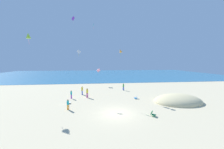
# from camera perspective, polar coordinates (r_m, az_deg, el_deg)

# --- Properties ---
(ground_plane) EXTENTS (120.00, 120.00, 0.00)m
(ground_plane) POSITION_cam_1_polar(r_m,az_deg,el_deg) (26.39, -1.13, -8.68)
(ground_plane) COLOR beige
(ocean_water) EXTENTS (120.00, 60.00, 0.05)m
(ocean_water) POSITION_cam_1_polar(r_m,az_deg,el_deg) (68.64, -4.34, 0.19)
(ocean_water) COLOR teal
(ocean_water) RESTS_ON ground_plane
(dune_mound) EXTENTS (7.87, 5.51, 2.59)m
(dune_mound) POSITION_cam_1_polar(r_m,az_deg,el_deg) (23.86, 27.45, -10.88)
(dune_mound) COLOR beige
(dune_mound) RESTS_ON ground_plane
(beach_chair_far_right) EXTENTS (0.75, 0.75, 0.64)m
(beach_chair_far_right) POSITION_cam_1_polar(r_m,az_deg,el_deg) (16.78, 17.83, -16.41)
(beach_chair_far_right) COLOR #2D9956
(beach_chair_far_right) RESTS_ON ground_plane
(beach_chair_near_camera) EXTENTS (0.69, 0.68, 0.51)m
(beach_chair_near_camera) POSITION_cam_1_polar(r_m,az_deg,el_deg) (23.34, 10.81, -10.11)
(beach_chair_near_camera) COLOR #2370B2
(beach_chair_near_camera) RESTS_ON ground_plane
(beach_chair_far_left) EXTENTS (0.74, 0.66, 0.54)m
(beach_chair_far_left) POSITION_cam_1_polar(r_m,az_deg,el_deg) (21.56, -19.14, -11.63)
(beach_chair_far_left) COLOR white
(beach_chair_far_left) RESTS_ON ground_plane
(person_0) EXTENTS (0.42, 0.42, 1.71)m
(person_0) POSITION_cam_1_polar(r_m,az_deg,el_deg) (26.22, -13.25, -6.71)
(person_0) COLOR blue
(person_0) RESTS_ON ground_plane
(person_1) EXTENTS (0.44, 0.44, 1.73)m
(person_1) POSITION_cam_1_polar(r_m,az_deg,el_deg) (23.88, -11.07, -7.85)
(person_1) COLOR #D8599E
(person_1) RESTS_ON ground_plane
(person_2) EXTENTS (0.42, 0.42, 1.48)m
(person_2) POSITION_cam_1_polar(r_m,az_deg,el_deg) (24.01, -17.81, -8.29)
(person_2) COLOR purple
(person_2) RESTS_ON ground_plane
(person_3) EXTENTS (0.30, 0.30, 1.45)m
(person_3) POSITION_cam_1_polar(r_m,az_deg,el_deg) (18.81, -19.17, -12.30)
(person_3) COLOR orange
(person_3) RESTS_ON ground_plane
(person_4) EXTENTS (0.37, 0.37, 1.63)m
(person_4) POSITION_cam_1_polar(r_m,az_deg,el_deg) (29.48, 5.15, -5.31)
(person_4) COLOR blue
(person_4) RESTS_ON ground_plane
(kite_teal) EXTENTS (0.29, 0.79, 1.23)m
(kite_teal) POSITION_cam_1_polar(r_m,az_deg,el_deg) (30.88, -8.37, 21.04)
(kite_teal) COLOR #1EADAD
(kite_purple) EXTENTS (0.79, 0.68, 1.54)m
(kite_purple) POSITION_cam_1_polar(r_m,az_deg,el_deg) (29.86, -17.03, 22.89)
(kite_purple) COLOR purple
(kite_lime) EXTENTS (0.85, 0.84, 1.77)m
(kite_lime) POSITION_cam_1_polar(r_m,az_deg,el_deg) (23.67, -33.44, 14.35)
(kite_lime) COLOR #99DB33
(kite_pink) EXTENTS (1.10, 0.53, 1.52)m
(kite_pink) POSITION_cam_1_polar(r_m,az_deg,el_deg) (35.35, -6.07, 1.83)
(kite_pink) COLOR pink
(kite_white) EXTENTS (0.72, 0.29, 1.14)m
(kite_white) POSITION_cam_1_polar(r_m,az_deg,el_deg) (22.94, -14.73, 9.89)
(kite_white) COLOR white
(kite_orange) EXTENTS (0.79, 0.78, 1.09)m
(kite_orange) POSITION_cam_1_polar(r_m,az_deg,el_deg) (23.67, 3.81, 10.53)
(kite_orange) COLOR orange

